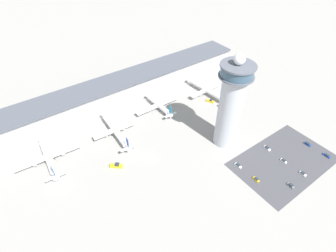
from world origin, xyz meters
TOP-DOWN VIEW (x-y plane):
  - ground_plane at (0.00, 0.00)m, footprint 1000.00×1000.00m
  - terminal_building at (0.00, 70.00)m, footprint 252.59×25.00m
  - control_tower at (48.37, -15.30)m, footprint 20.00×20.00m
  - parking_lot_surface at (65.73, -50.11)m, footprint 64.00×40.00m
  - airplane_gate_alpha at (-52.58, 34.25)m, footprint 40.03×37.99m
  - airplane_gate_bravo at (-8.10, 32.73)m, footprint 30.33×42.96m
  - airplane_gate_charlie at (32.70, 39.87)m, footprint 38.18×32.50m
  - airplane_gate_delta at (76.43, 33.74)m, footprint 32.19×44.33m
  - service_truck_catering at (-20.94, 6.47)m, footprint 7.30×6.75m
  - service_truck_fuel at (71.66, 23.38)m, footprint 4.55×6.52m
  - car_black_suv at (65.50, -50.15)m, footprint 1.81×4.11m
  - car_silver_sedan at (66.13, -37.04)m, footprint 2.04×4.83m
  - car_grey_coupe at (91.08, -50.24)m, footprint 1.99×4.49m
  - car_red_hatchback at (91.62, -63.27)m, footprint 1.84×4.77m
  - car_yellow_taxi at (39.77, -36.23)m, footprint 2.01×4.73m
  - car_maroon_suv at (66.25, -62.99)m, footprint 1.93×4.14m
  - car_navy_sedan at (53.04, -63.95)m, footprint 2.06×4.11m
  - car_green_van at (40.47, -49.60)m, footprint 1.86×4.12m

SIDE VIEW (x-z plane):
  - ground_plane at x=0.00m, z-range 0.00..0.00m
  - parking_lot_surface at x=65.73m, z-range 0.00..0.01m
  - car_red_hatchback at x=91.62m, z-range -0.16..1.26m
  - car_green_van at x=40.47m, z-range -0.16..1.27m
  - car_maroon_suv at x=66.25m, z-range -0.17..1.30m
  - car_yellow_taxi at x=39.77m, z-range -0.17..1.32m
  - car_navy_sedan at x=53.04m, z-range -0.17..1.36m
  - car_silver_sedan at x=66.13m, z-range -0.17..1.36m
  - car_grey_coupe at x=91.08m, z-range -0.17..1.38m
  - car_black_suv at x=65.50m, z-range -0.18..1.41m
  - service_truck_fuel at x=71.66m, z-range -0.40..2.19m
  - service_truck_catering at x=-20.94m, z-range -0.46..2.56m
  - airplane_gate_charlie at x=32.70m, z-range -1.93..9.44m
  - airplane_gate_delta at x=76.43m, z-range -2.06..10.07m
  - airplane_gate_bravo at x=-8.10m, z-range -1.96..10.44m
  - airplane_gate_alpha at x=-52.58m, z-range -2.39..11.15m
  - terminal_building at x=0.00m, z-range 0.10..17.62m
  - control_tower at x=48.37m, z-range -0.49..62.67m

